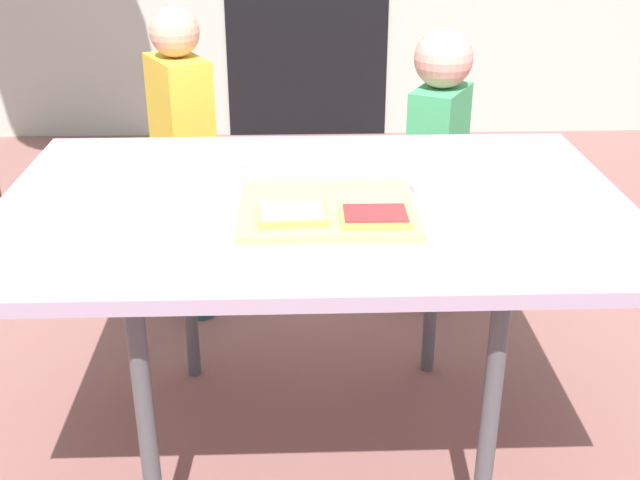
{
  "coord_description": "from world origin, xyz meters",
  "views": [
    {
      "loc": [
        -0.04,
        -1.69,
        1.38
      ],
      "look_at": [
        0.01,
        0.0,
        0.6
      ],
      "focal_mm": 44.66,
      "sensor_mm": 36.0,
      "label": 1
    }
  ],
  "objects": [
    {
      "name": "ground_plane",
      "position": [
        0.0,
        0.0,
        0.0
      ],
      "size": [
        16.0,
        16.0,
        0.0
      ],
      "primitive_type": "plane",
      "color": "#835550"
    },
    {
      "name": "dining_table",
      "position": [
        0.0,
        0.0,
        0.66
      ],
      "size": [
        1.43,
        0.95,
        0.71
      ],
      "color": "#A18DA7",
      "rests_on": "ground"
    },
    {
      "name": "cutting_board",
      "position": [
        0.03,
        -0.09,
        0.72
      ],
      "size": [
        0.39,
        0.32,
        0.02
      ],
      "primitive_type": "cube",
      "color": "tan",
      "rests_on": "dining_table"
    },
    {
      "name": "pizza_slice_near_right",
      "position": [
        0.12,
        -0.17,
        0.73
      ],
      "size": [
        0.15,
        0.11,
        0.02
      ],
      "color": "gold",
      "rests_on": "cutting_board"
    },
    {
      "name": "pizza_slice_near_left",
      "position": [
        -0.05,
        -0.16,
        0.73
      ],
      "size": [
        0.15,
        0.12,
        0.02
      ],
      "color": "gold",
      "rests_on": "cutting_board"
    },
    {
      "name": "plate_white_left",
      "position": [
        -0.27,
        0.21,
        0.71
      ],
      "size": [
        0.21,
        0.21,
        0.01
      ],
      "primitive_type": "cylinder",
      "color": "white",
      "rests_on": "dining_table"
    },
    {
      "name": "plate_white_right",
      "position": [
        0.33,
        0.04,
        0.71
      ],
      "size": [
        0.21,
        0.21,
        0.01
      ],
      "primitive_type": "cylinder",
      "color": "white",
      "rests_on": "dining_table"
    },
    {
      "name": "child_left",
      "position": [
        -0.4,
        0.77,
        0.58
      ],
      "size": [
        0.23,
        0.28,
        1.02
      ],
      "color": "#264D52",
      "rests_on": "ground"
    },
    {
      "name": "child_right",
      "position": [
        0.43,
        0.8,
        0.55
      ],
      "size": [
        0.24,
        0.28,
        0.95
      ],
      "color": "#4A2143",
      "rests_on": "ground"
    }
  ]
}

